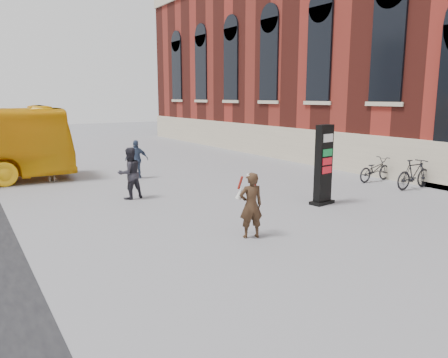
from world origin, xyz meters
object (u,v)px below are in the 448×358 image
info_pylon (323,165)px  bike_6 (375,169)px  woman (251,204)px  pedestrian_a (130,173)px  pedestrian_c (137,159)px  pedestrian_b (52,160)px  bike_5 (414,174)px

info_pylon → bike_6: (4.65, 1.75, -0.80)m
woman → pedestrian_a: 5.72m
woman → pedestrian_c: same height
pedestrian_b → pedestrian_c: size_ratio=1.08×
pedestrian_b → pedestrian_c: bearing=-168.4°
bike_5 → bike_6: bike_5 is taller
pedestrian_a → info_pylon: bearing=131.5°
info_pylon → bike_5: 4.71m
info_pylon → bike_5: bearing=-9.4°
pedestrian_a → bike_6: bearing=156.8°
woman → bike_6: bearing=-144.4°
info_pylon → woman: size_ratio=1.57×
woman → pedestrian_a: (-1.10, 5.61, 0.04)m
info_pylon → pedestrian_b: (-6.71, 8.76, -0.40)m
info_pylon → pedestrian_c: bearing=106.3°
info_pylon → bike_5: (4.65, -0.07, -0.72)m
info_pylon → pedestrian_a: size_ratio=1.46×
bike_5 → woman: bearing=100.7°
woman → bike_5: (8.62, 1.52, -0.27)m
pedestrian_b → bike_6: pedestrian_b is taller
pedestrian_a → pedestrian_c: size_ratio=1.07×
bike_6 → pedestrian_b: bearing=55.4°
info_pylon → pedestrian_a: 6.48m
bike_5 → bike_6: 1.82m
pedestrian_a → pedestrian_b: 5.02m
woman → bike_6: 9.25m
info_pylon → pedestrian_c: 8.33m
info_pylon → pedestrian_a: info_pylon is taller
info_pylon → woman: 4.30m
pedestrian_b → bike_6: size_ratio=0.95×
pedestrian_b → bike_6: 13.36m
pedestrian_c → bike_5: size_ratio=0.87×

